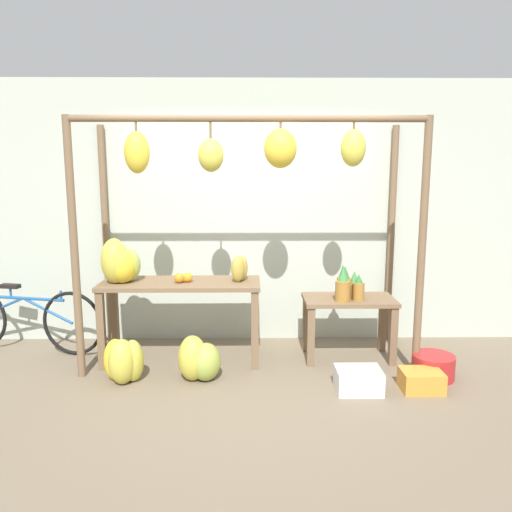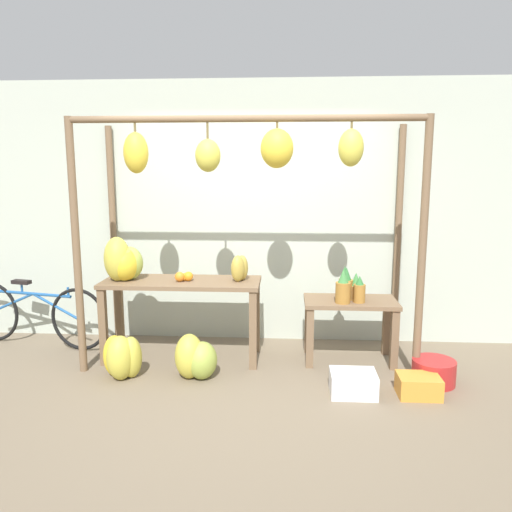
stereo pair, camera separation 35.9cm
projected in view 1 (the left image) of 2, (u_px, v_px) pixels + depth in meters
The scene contains 15 objects.
ground_plane at pixel (249, 392), 4.24m from camera, with size 20.00×20.00×0.00m, color #756651.
shop_wall_back at pixel (249, 213), 5.40m from camera, with size 8.00×0.08×2.80m.
stall_awning at pixel (249, 186), 4.48m from camera, with size 3.14×1.13×2.32m.
display_table_main at pixel (181, 295), 4.85m from camera, with size 1.54×0.57×0.80m.
display_table_side at pixel (349, 312), 4.94m from camera, with size 0.89×0.50×0.62m.
banana_pile_on_table at pixel (120, 264), 4.76m from camera, with size 0.43×0.40×0.43m.
orange_pile at pixel (183, 278), 4.79m from camera, with size 0.17×0.13×0.10m.
pineapple_cluster at pixel (348, 286), 4.88m from camera, with size 0.29×0.34×0.33m.
banana_pile_ground_left at pixel (124, 361), 4.41m from camera, with size 0.39×0.34×0.41m.
banana_pile_ground_right at pixel (199, 360), 4.46m from camera, with size 0.43×0.37×0.41m.
fruit_crate_white at pixel (358, 380), 4.25m from camera, with size 0.38×0.29×0.20m.
blue_bucket at pixel (433, 366), 4.52m from camera, with size 0.38×0.38×0.22m.
parked_bicycle at pixel (24, 319), 5.14m from camera, with size 1.72×0.40×0.71m.
papaya_pile at pixel (240, 268), 4.83m from camera, with size 0.19×0.24×0.26m.
fruit_crate_purple at pixel (421, 381), 4.26m from camera, with size 0.34×0.27×0.18m.
Camera 1 is at (0.01, -3.98, 1.87)m, focal length 35.00 mm.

